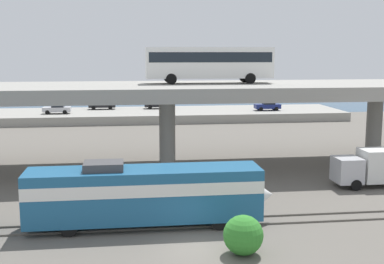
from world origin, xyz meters
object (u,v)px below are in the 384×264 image
Objects in this scene: service_truck_west at (378,166)px; parked_car_0 at (102,105)px; parked_car_1 at (57,109)px; parked_car_2 at (158,104)px; parked_car_3 at (268,106)px; transit_bus_on_overpass at (209,62)px; train_locomotive at (156,192)px.

service_truck_west is 1.56× the size of parked_car_0.
service_truck_west reaches higher than parked_car_1.
parked_car_2 is at bearing 179.02° from parked_car_0.
parked_car_2 is at bearing -15.96° from parked_car_3.
transit_bus_on_overpass is at bearing -85.99° from parked_car_2.
parked_car_3 is (20.99, 49.16, -0.08)m from train_locomotive.
service_truck_west is (12.27, -10.04, -8.25)m from transit_bus_on_overpass.
parked_car_0 is at bearing -10.91° from parked_car_3.
parked_car_1 is at bearing 38.25° from parked_car_0.
parked_car_2 is (-2.59, 36.94, -7.77)m from transit_bus_on_overpass.
parked_car_1 is (-12.42, 49.07, -0.08)m from train_locomotive.
transit_bus_on_overpass reaches higher than parked_car_2.
parked_car_1 is 0.89× the size of parked_car_2.
service_truck_west is 1.64× the size of parked_car_3.
train_locomotive is 19.72m from service_truck_west.
parked_car_2 is 1.13× the size of parked_car_3.
transit_bus_on_overpass is 2.75× the size of parked_car_0.
parked_car_2 is at bearing -162.28° from parked_car_1.
train_locomotive reaches higher than parked_car_0.
train_locomotive is at bearing 96.05° from parked_car_0.
parked_car_3 is (14.89, 31.94, -7.78)m from transit_bus_on_overpass.
parked_car_3 is at bearing 66.88° from train_locomotive.
train_locomotive reaches higher than parked_car_3.
parked_car_2 and parked_car_3 have the same top height.
train_locomotive reaches higher than service_truck_west.
parked_car_3 is (17.48, -5.00, -0.00)m from parked_car_2.
train_locomotive reaches higher than parked_car_1.
train_locomotive is 2.27× the size of service_truck_west.
parked_car_0 is 9.27m from parked_car_2.
service_truck_west is 49.27m from parked_car_2.
train_locomotive is at bearing 70.50° from transit_bus_on_overpass.
transit_bus_on_overpass is 37.83m from parked_car_2.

